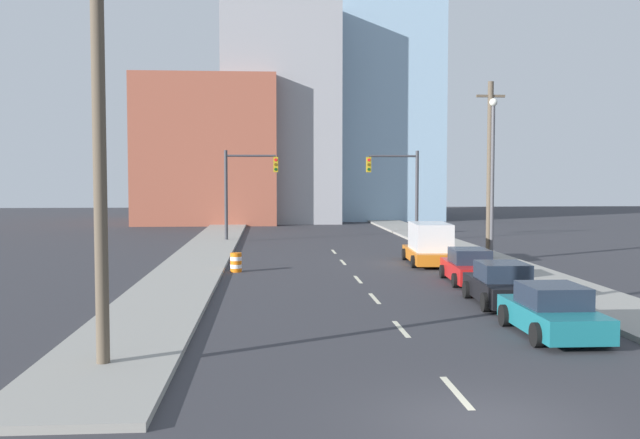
{
  "coord_description": "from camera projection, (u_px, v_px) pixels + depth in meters",
  "views": [
    {
      "loc": [
        -4.02,
        -12.92,
        4.64
      ],
      "look_at": [
        -1.07,
        28.7,
        2.2
      ],
      "focal_mm": 40.0,
      "sensor_mm": 36.0,
      "label": 1
    }
  ],
  "objects": [
    {
      "name": "ground_plane",
      "position": [
        484.0,
        424.0,
        13.42
      ],
      "size": [
        200.0,
        200.0,
        0.0
      ],
      "primitive_type": "plane",
      "color": "#333338"
    },
    {
      "name": "sidewalk_left",
      "position": [
        221.0,
        233.0,
        58.53
      ],
      "size": [
        3.39,
        91.74,
        0.18
      ],
      "color": "gray",
      "rests_on": "ground"
    },
    {
      "name": "sidewalk_right",
      "position": [
        413.0,
        232.0,
        59.66
      ],
      "size": [
        3.39,
        91.74,
        0.18
      ],
      "color": "gray",
      "rests_on": "ground"
    },
    {
      "name": "lane_stripe_at_2m",
      "position": [
        456.0,
        392.0,
        15.41
      ],
      "size": [
        0.16,
        2.4,
        0.01
      ],
      "primitive_type": "cube",
      "color": "beige",
      "rests_on": "ground"
    },
    {
      "name": "lane_stripe_at_8m",
      "position": [
        401.0,
        329.0,
        21.88
      ],
      "size": [
        0.16,
        2.4,
        0.01
      ],
      "primitive_type": "cube",
      "color": "beige",
      "rests_on": "ground"
    },
    {
      "name": "lane_stripe_at_14m",
      "position": [
        375.0,
        298.0,
        27.41
      ],
      "size": [
        0.16,
        2.4,
        0.01
      ],
      "primitive_type": "cube",
      "color": "beige",
      "rests_on": "ground"
    },
    {
      "name": "lane_stripe_at_19m",
      "position": [
        358.0,
        279.0,
        32.54
      ],
      "size": [
        0.16,
        2.4,
        0.01
      ],
      "primitive_type": "cube",
      "color": "beige",
      "rests_on": "ground"
    },
    {
      "name": "lane_stripe_at_26m",
      "position": [
        343.0,
        262.0,
        39.17
      ],
      "size": [
        0.16,
        2.4,
        0.01
      ],
      "primitive_type": "cube",
      "color": "beige",
      "rests_on": "ground"
    },
    {
      "name": "lane_stripe_at_32m",
      "position": [
        334.0,
        252.0,
        44.81
      ],
      "size": [
        0.16,
        2.4,
        0.01
      ],
      "primitive_type": "cube",
      "color": "beige",
      "rests_on": "ground"
    },
    {
      "name": "building_brick_left",
      "position": [
        210.0,
        152.0,
        75.44
      ],
      "size": [
        14.0,
        16.0,
        14.72
      ],
      "color": "#9E513D",
      "rests_on": "ground"
    },
    {
      "name": "building_office_center",
      "position": [
        280.0,
        121.0,
        79.74
      ],
      "size": [
        12.0,
        20.0,
        22.01
      ],
      "color": "#99999E",
      "rests_on": "ground"
    },
    {
      "name": "building_glass_right",
      "position": [
        373.0,
        66.0,
        84.1
      ],
      "size": [
        13.0,
        20.0,
        35.6
      ],
      "color": "#8CADC6",
      "rests_on": "ground"
    },
    {
      "name": "traffic_signal_left",
      "position": [
        240.0,
        183.0,
        51.43
      ],
      "size": [
        3.88,
        0.35,
        6.64
      ],
      "color": "#38383D",
      "rests_on": "ground"
    },
    {
      "name": "traffic_signal_right",
      "position": [
        403.0,
        183.0,
        52.27
      ],
      "size": [
        3.88,
        0.35,
        6.64
      ],
      "color": "#38383D",
      "rests_on": "ground"
    },
    {
      "name": "utility_pole_left_near",
      "position": [
        99.0,
        140.0,
        16.88
      ],
      "size": [
        1.6,
        0.32,
        10.83
      ],
      "color": "brown",
      "rests_on": "ground"
    },
    {
      "name": "utility_pole_right_mid",
      "position": [
        490.0,
        170.0,
        39.6
      ],
      "size": [
        1.6,
        0.32,
        9.96
      ],
      "color": "brown",
      "rests_on": "ground"
    },
    {
      "name": "traffic_barrel",
      "position": [
        236.0,
        262.0,
        35.13
      ],
      "size": [
        0.56,
        0.56,
        0.95
      ],
      "color": "orange",
      "rests_on": "ground"
    },
    {
      "name": "street_lamp",
      "position": [
        493.0,
        168.0,
        39.32
      ],
      "size": [
        0.44,
        0.44,
        9.01
      ],
      "color": "#4C4C51",
      "rests_on": "ground"
    },
    {
      "name": "sedan_teal",
      "position": [
        552.0,
        312.0,
        20.94
      ],
      "size": [
        2.22,
        4.5,
        1.51
      ],
      "rotation": [
        0.0,
        0.0,
        -0.01
      ],
      "color": "#196B75",
      "rests_on": "ground"
    },
    {
      "name": "sedan_black",
      "position": [
        502.0,
        285.0,
        26.08
      ],
      "size": [
        2.34,
        4.58,
        1.54
      ],
      "rotation": [
        0.0,
        0.0,
        -0.05
      ],
      "color": "black",
      "rests_on": "ground"
    },
    {
      "name": "sedan_red",
      "position": [
        469.0,
        267.0,
        31.55
      ],
      "size": [
        2.26,
        4.7,
        1.51
      ],
      "rotation": [
        0.0,
        0.0,
        -0.06
      ],
      "color": "red",
      "rests_on": "ground"
    },
    {
      "name": "box_truck_orange",
      "position": [
        430.0,
        245.0,
        38.32
      ],
      "size": [
        2.67,
        5.84,
        2.22
      ],
      "rotation": [
        0.0,
        0.0,
        -0.06
      ],
      "color": "orange",
      "rests_on": "ground"
    }
  ]
}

